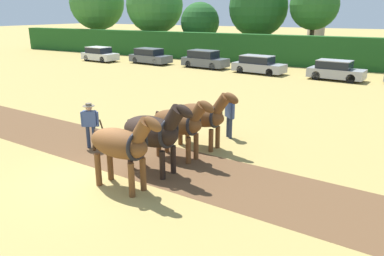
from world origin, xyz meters
The scene contains 20 objects.
ground_plane centered at (0.00, 0.00, 0.00)m, with size 240.00×240.00×0.00m, color #A88E4C.
plowed_furrow_strip centered at (-2.91, 2.33, 0.00)m, with size 27.79×3.17×0.01m, color brown.
hedgerow centered at (0.00, 28.49, 1.43)m, with size 76.18×1.33×2.87m, color #1E511E.
tree_far_left centered at (-29.38, 32.40, 6.19)m, with size 7.29×7.29×9.84m.
tree_left centered at (-20.12, 32.63, 5.81)m, with size 7.08×7.08×9.36m.
tree_center_left centered at (-13.57, 32.42, 3.83)m, with size 4.54×4.54×6.11m.
tree_center centered at (-6.72, 33.06, 5.43)m, with size 6.40×6.40×8.64m.
tree_center_right centered at (-0.59, 32.33, 5.61)m, with size 4.86×4.86×8.07m.
draft_horse_lead_left centered at (1.21, -0.13, 1.39)m, with size 2.75×1.04×2.46m.
draft_horse_lead_right centered at (1.31, 1.30, 1.39)m, with size 2.79×1.18×2.49m.
draft_horse_trail_left centered at (1.41, 2.73, 1.32)m, with size 2.64×1.03×2.31m.
draft_horse_trail_right centered at (1.53, 4.16, 1.26)m, with size 2.87×1.06×2.35m.
plow centered at (-1.19, 2.21, 0.31)m, with size 1.55×0.49×1.13m.
farmer_at_plow centered at (-2.11, 2.02, 1.03)m, with size 0.60×0.44×1.75m.
farmer_beside_team centered at (2.01, 5.71, 1.05)m, with size 0.54×0.48×1.78m.
parked_car_far_left centered at (-20.05, 22.12, 0.71)m, with size 4.09×2.15×1.48m.
parked_car_left centered at (-14.27, 23.09, 0.73)m, with size 4.47×2.32×1.51m.
parked_car_center_left centered at (-8.16, 23.18, 0.77)m, with size 4.46×2.28×1.61m.
parked_car_center centered at (-2.68, 22.46, 0.72)m, with size 4.53×2.27×1.49m.
parked_car_center_right centered at (3.54, 22.26, 0.72)m, with size 4.23×2.20×1.49m.
Camera 1 is at (7.86, -7.92, 5.01)m, focal length 35.00 mm.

